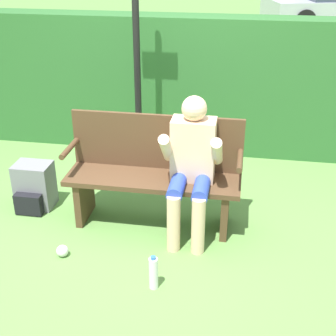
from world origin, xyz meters
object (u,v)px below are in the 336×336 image
at_px(person_seated, 192,162).
at_px(parked_car, 335,5).
at_px(signpost, 136,42).
at_px(park_bench, 154,172).
at_px(water_bottle, 153,273).
at_px(backpack, 34,187).

height_order(person_seated, parked_car, person_seated).
bearing_deg(signpost, person_seated, -59.00).
bearing_deg(park_bench, signpost, 109.59).
height_order(person_seated, water_bottle, person_seated).
bearing_deg(signpost, backpack, -127.04).
relative_size(park_bench, signpost, 0.62).
bearing_deg(backpack, person_seated, -6.12).
bearing_deg(signpost, park_bench, -70.41).
xyz_separation_m(signpost, parked_car, (3.51, 10.05, -0.83)).
relative_size(person_seated, backpack, 2.74).
bearing_deg(water_bottle, signpost, 105.46).
distance_m(park_bench, water_bottle, 1.00).
height_order(signpost, parked_car, signpost).
relative_size(person_seated, signpost, 0.49).
relative_size(backpack, parked_car, 0.10).
distance_m(signpost, parked_car, 10.67).
relative_size(park_bench, parked_car, 0.36).
height_order(person_seated, signpost, signpost).
height_order(backpack, signpost, signpost).
bearing_deg(parked_car, water_bottle, -118.75).
distance_m(person_seated, signpost, 1.57).
bearing_deg(signpost, water_bottle, -74.54).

